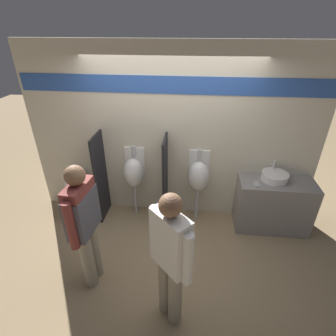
{
  "coord_description": "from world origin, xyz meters",
  "views": [
    {
      "loc": [
        0.35,
        -3.08,
        2.89
      ],
      "look_at": [
        0.0,
        0.17,
        1.05
      ],
      "focal_mm": 28.0,
      "sensor_mm": 36.0,
      "label": 1
    }
  ],
  "objects_px": {
    "urinal_far": "(199,176)",
    "toilet": "(74,200)",
    "cell_phone": "(257,184)",
    "person_in_vest": "(84,220)",
    "urinal_near_counter": "(134,173)",
    "person_with_lanyard": "(170,257)",
    "sink_basin": "(275,176)"
  },
  "relations": [
    {
      "from": "sink_basin",
      "to": "urinal_near_counter",
      "type": "xyz_separation_m",
      "value": [
        -2.14,
        0.06,
        -0.1
      ]
    },
    {
      "from": "person_in_vest",
      "to": "urinal_far",
      "type": "bearing_deg",
      "value": -38.3
    },
    {
      "from": "urinal_far",
      "to": "person_with_lanyard",
      "type": "distance_m",
      "value": 1.76
    },
    {
      "from": "toilet",
      "to": "cell_phone",
      "type": "bearing_deg",
      "value": -1.34
    },
    {
      "from": "cell_phone",
      "to": "toilet",
      "type": "relative_size",
      "value": 0.17
    },
    {
      "from": "sink_basin",
      "to": "cell_phone",
      "type": "xyz_separation_m",
      "value": [
        -0.28,
        -0.15,
        -0.05
      ]
    },
    {
      "from": "urinal_near_counter",
      "to": "toilet",
      "type": "relative_size",
      "value": 1.45
    },
    {
      "from": "sink_basin",
      "to": "cell_phone",
      "type": "bearing_deg",
      "value": -151.13
    },
    {
      "from": "person_with_lanyard",
      "to": "sink_basin",
      "type": "bearing_deg",
      "value": -84.75
    },
    {
      "from": "sink_basin",
      "to": "person_with_lanyard",
      "type": "xyz_separation_m",
      "value": [
        -1.38,
        -1.68,
        0.01
      ]
    },
    {
      "from": "urinal_far",
      "to": "person_with_lanyard",
      "type": "relative_size",
      "value": 0.74
    },
    {
      "from": "sink_basin",
      "to": "person_with_lanyard",
      "type": "height_order",
      "value": "person_with_lanyard"
    },
    {
      "from": "urinal_far",
      "to": "person_in_vest",
      "type": "distance_m",
      "value": 1.88
    },
    {
      "from": "urinal_near_counter",
      "to": "person_with_lanyard",
      "type": "bearing_deg",
      "value": -66.44
    },
    {
      "from": "cell_phone",
      "to": "person_with_lanyard",
      "type": "xyz_separation_m",
      "value": [
        -1.1,
        -1.52,
        0.06
      ]
    },
    {
      "from": "cell_phone",
      "to": "urinal_near_counter",
      "type": "height_order",
      "value": "urinal_near_counter"
    },
    {
      "from": "urinal_near_counter",
      "to": "person_with_lanyard",
      "type": "relative_size",
      "value": 0.74
    },
    {
      "from": "urinal_far",
      "to": "person_in_vest",
      "type": "height_order",
      "value": "person_in_vest"
    },
    {
      "from": "urinal_far",
      "to": "person_with_lanyard",
      "type": "xyz_separation_m",
      "value": [
        -0.27,
        -1.74,
        0.11
      ]
    },
    {
      "from": "cell_phone",
      "to": "person_with_lanyard",
      "type": "bearing_deg",
      "value": -125.8
    },
    {
      "from": "urinal_far",
      "to": "person_in_vest",
      "type": "xyz_separation_m",
      "value": [
        -1.27,
        -1.37,
        0.17
      ]
    },
    {
      "from": "sink_basin",
      "to": "person_in_vest",
      "type": "relative_size",
      "value": 0.24
    },
    {
      "from": "urinal_near_counter",
      "to": "person_in_vest",
      "type": "distance_m",
      "value": 1.4
    },
    {
      "from": "cell_phone",
      "to": "person_in_vest",
      "type": "bearing_deg",
      "value": -151.14
    },
    {
      "from": "urinal_near_counter",
      "to": "urinal_far",
      "type": "distance_m",
      "value": 1.02
    },
    {
      "from": "urinal_far",
      "to": "sink_basin",
      "type": "bearing_deg",
      "value": -3.07
    },
    {
      "from": "cell_phone",
      "to": "person_in_vest",
      "type": "distance_m",
      "value": 2.4
    },
    {
      "from": "person_in_vest",
      "to": "person_with_lanyard",
      "type": "relative_size",
      "value": 1.01
    },
    {
      "from": "urinal_far",
      "to": "toilet",
      "type": "bearing_deg",
      "value": -175.9
    },
    {
      "from": "urinal_far",
      "to": "cell_phone",
      "type": "bearing_deg",
      "value": -14.42
    },
    {
      "from": "toilet",
      "to": "person_in_vest",
      "type": "height_order",
      "value": "person_in_vest"
    },
    {
      "from": "cell_phone",
      "to": "person_in_vest",
      "type": "xyz_separation_m",
      "value": [
        -2.1,
        -1.16,
        0.12
      ]
    }
  ]
}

